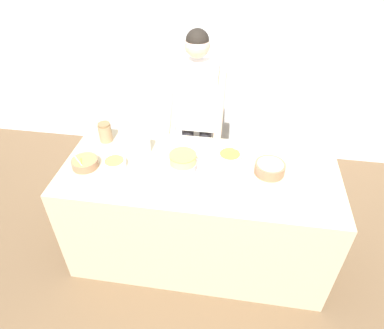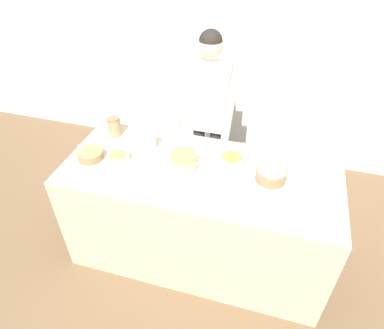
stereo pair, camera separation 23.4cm
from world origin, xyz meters
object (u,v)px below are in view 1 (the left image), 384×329
object	(u,v)px
person_baker	(197,105)
frosting_bowl_orange	(230,158)
frosting_bowl_pink	(270,168)
frosting_bowl_yellow	(85,163)
cake	(183,163)
stoneware_jar	(105,132)
ceramic_plate	(242,182)
frosting_bowl_olive	(115,163)
drinking_glass	(146,143)

from	to	relation	value
person_baker	frosting_bowl_orange	size ratio (longest dim) A/B	8.37
frosting_bowl_pink	frosting_bowl_yellow	xyz separation A→B (m)	(-1.30, -0.13, -0.01)
cake	stoneware_jar	xyz separation A→B (m)	(-0.66, 0.26, 0.02)
frosting_bowl_pink	ceramic_plate	bearing A→B (deg)	-144.16
frosting_bowl_yellow	stoneware_jar	world-z (taller)	frosting_bowl_yellow
frosting_bowl_yellow	cake	bearing A→B (deg)	6.06
frosting_bowl_yellow	frosting_bowl_orange	bearing A→B (deg)	11.50
frosting_bowl_orange	frosting_bowl_yellow	world-z (taller)	frosting_bowl_orange
frosting_bowl_olive	ceramic_plate	bearing A→B (deg)	-1.94
frosting_bowl_orange	drinking_glass	xyz separation A→B (m)	(-0.63, 0.03, 0.04)
frosting_bowl_olive	frosting_bowl_yellow	xyz separation A→B (m)	(-0.21, -0.03, 0.00)
frosting_bowl_orange	drinking_glass	distance (m)	0.63
frosting_bowl_olive	frosting_bowl_pink	distance (m)	1.09
frosting_bowl_orange	frosting_bowl_olive	distance (m)	0.82
ceramic_plate	stoneware_jar	bearing A→B (deg)	162.41
cake	drinking_glass	distance (m)	0.35
person_baker	frosting_bowl_olive	size ratio (longest dim) A/B	10.42
cake	frosting_bowl_yellow	distance (m)	0.70
drinking_glass	ceramic_plate	xyz separation A→B (m)	(0.73, -0.24, -0.07)
cake	frosting_bowl_olive	distance (m)	0.49
frosting_bowl_orange	frosting_bowl_yellow	distance (m)	1.03
ceramic_plate	stoneware_jar	size ratio (longest dim) A/B	1.38
frosting_bowl_olive	stoneware_jar	distance (m)	0.36
person_baker	drinking_glass	world-z (taller)	person_baker
ceramic_plate	drinking_glass	bearing A→B (deg)	161.51
frosting_bowl_olive	drinking_glass	xyz separation A→B (m)	(0.17, 0.21, 0.05)
frosting_bowl_pink	drinking_glass	bearing A→B (deg)	173.06
stoneware_jar	frosting_bowl_yellow	bearing A→B (deg)	-95.83
person_baker	ceramic_plate	size ratio (longest dim) A/B	7.69
drinking_glass	ceramic_plate	size ratio (longest dim) A/B	0.74
frosting_bowl_yellow	ceramic_plate	world-z (taller)	frosting_bowl_yellow
drinking_glass	stoneware_jar	bearing A→B (deg)	164.32
frosting_bowl_orange	cake	bearing A→B (deg)	-157.44
ceramic_plate	frosting_bowl_olive	bearing A→B (deg)	178.06
frosting_bowl_olive	drinking_glass	distance (m)	0.28
frosting_bowl_pink	stoneware_jar	distance (m)	1.28
person_baker	stoneware_jar	bearing A→B (deg)	-143.00
cake	frosting_bowl_yellow	bearing A→B (deg)	-173.94
frosting_bowl_olive	ceramic_plate	distance (m)	0.90
person_baker	frosting_bowl_orange	world-z (taller)	person_baker
frosting_bowl_olive	ceramic_plate	size ratio (longest dim) A/B	0.74
frosting_bowl_olive	frosting_bowl_yellow	size ratio (longest dim) A/B	0.84
frosting_bowl_yellow	drinking_glass	bearing A→B (deg)	31.87
frosting_bowl_orange	ceramic_plate	size ratio (longest dim) A/B	0.92
drinking_glass	stoneware_jar	size ratio (longest dim) A/B	1.02
person_baker	ceramic_plate	world-z (taller)	person_baker
person_baker	frosting_bowl_pink	world-z (taller)	person_baker
frosting_bowl_orange	frosting_bowl_yellow	xyz separation A→B (m)	(-1.01, -0.21, -0.01)
person_baker	frosting_bowl_yellow	xyz separation A→B (m)	(-0.68, -0.83, -0.07)
frosting_bowl_yellow	ceramic_plate	distance (m)	1.11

